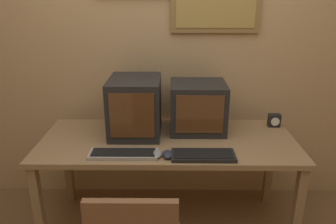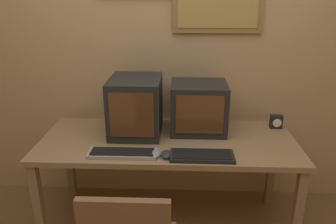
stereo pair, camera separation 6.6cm
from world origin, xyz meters
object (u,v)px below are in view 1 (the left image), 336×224
(keyboard_side, at_px, (203,155))
(mouse_near_keyboard, at_px, (167,154))
(mouse_far_corner, at_px, (157,154))
(monitor_left, at_px, (135,106))
(desk_clock, at_px, (274,120))
(monitor_right, at_px, (198,107))
(keyboard_main, at_px, (124,154))

(keyboard_side, height_order, mouse_near_keyboard, mouse_near_keyboard)
(keyboard_side, xyz_separation_m, mouse_far_corner, (-0.28, 0.01, 0.00))
(monitor_left, bearing_deg, mouse_far_corner, -65.23)
(mouse_far_corner, bearing_deg, desk_clock, 29.33)
(desk_clock, bearing_deg, monitor_left, -173.42)
(mouse_near_keyboard, height_order, desk_clock, desk_clock)
(monitor_left, height_order, mouse_near_keyboard, monitor_left)
(monitor_right, xyz_separation_m, keyboard_main, (-0.49, -0.42, -0.16))
(mouse_near_keyboard, bearing_deg, keyboard_side, -0.14)
(monitor_left, bearing_deg, keyboard_side, -39.47)
(keyboard_side, distance_m, mouse_far_corner, 0.28)
(monitor_right, xyz_separation_m, keyboard_side, (0.01, -0.43, -0.16))
(monitor_right, relative_size, mouse_near_keyboard, 3.77)
(monitor_left, xyz_separation_m, keyboard_side, (0.45, -0.37, -0.19))
(monitor_left, height_order, keyboard_main, monitor_left)
(monitor_right, height_order, mouse_near_keyboard, monitor_right)
(monitor_right, bearing_deg, desk_clock, 6.09)
(keyboard_side, bearing_deg, keyboard_main, 178.54)
(monitor_left, relative_size, desk_clock, 4.30)
(keyboard_main, bearing_deg, keyboard_side, -1.46)
(monitor_right, bearing_deg, keyboard_main, -139.51)
(keyboard_main, bearing_deg, mouse_near_keyboard, -2.55)
(monitor_left, bearing_deg, desk_clock, 6.58)
(monitor_right, distance_m, mouse_far_corner, 0.53)
(monitor_left, distance_m, mouse_near_keyboard, 0.47)
(monitor_left, relative_size, mouse_far_corner, 4.04)
(monitor_right, bearing_deg, keyboard_side, -89.13)
(mouse_near_keyboard, bearing_deg, monitor_left, 121.68)
(monitor_left, bearing_deg, mouse_near_keyboard, -58.32)
(mouse_near_keyboard, relative_size, mouse_far_corner, 1.00)
(monitor_right, height_order, keyboard_side, monitor_right)
(mouse_near_keyboard, xyz_separation_m, mouse_far_corner, (-0.06, 0.01, -0.00))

